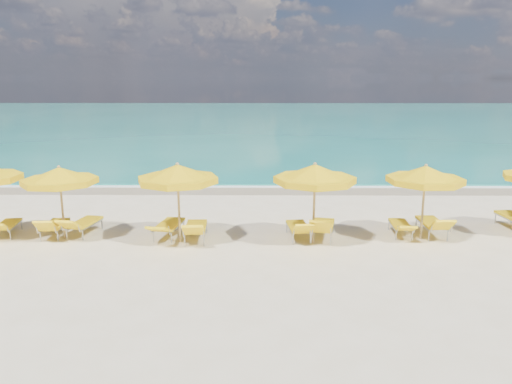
{
  "coord_description": "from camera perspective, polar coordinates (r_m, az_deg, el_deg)",
  "views": [
    {
      "loc": [
        0.13,
        -15.32,
        5.04
      ],
      "look_at": [
        0.0,
        1.5,
        1.2
      ],
      "focal_mm": 35.0,
      "sensor_mm": 36.0,
      "label": 1
    }
  ],
  "objects": [
    {
      "name": "ground_plane",
      "position": [
        16.12,
        -0.04,
        -5.35
      ],
      "size": [
        120.0,
        120.0,
        0.0
      ],
      "primitive_type": "plane",
      "color": "beige"
    },
    {
      "name": "ocean",
      "position": [
        63.52,
        0.34,
        8.31
      ],
      "size": [
        120.0,
        80.0,
        0.3
      ],
      "primitive_type": "cube",
      "color": "#15786B",
      "rests_on": "ground"
    },
    {
      "name": "wet_sand_band",
      "position": [
        23.27,
        0.11,
        0.35
      ],
      "size": [
        120.0,
        2.6,
        0.01
      ],
      "primitive_type": "cube",
      "color": "tan",
      "rests_on": "ground"
    },
    {
      "name": "foam_line",
      "position": [
        24.05,
        0.13,
        0.76
      ],
      "size": [
        120.0,
        1.2,
        0.03
      ],
      "primitive_type": "cube",
      "color": "white",
      "rests_on": "ground"
    },
    {
      "name": "whitecap_near",
      "position": [
        33.28,
        -10.2,
        3.94
      ],
      "size": [
        14.0,
        0.36,
        0.05
      ],
      "primitive_type": "cube",
      "color": "white",
      "rests_on": "ground"
    },
    {
      "name": "whitecap_far",
      "position": [
        40.41,
        11.73,
        5.43
      ],
      "size": [
        18.0,
        0.3,
        0.05
      ],
      "primitive_type": "cube",
      "color": "white",
      "rests_on": "ground"
    },
    {
      "name": "umbrella_1",
      "position": [
        16.82,
        -21.54,
        1.67
      ],
      "size": [
        2.93,
        2.93,
        2.39
      ],
      "rotation": [
        0.0,
        0.0,
        0.29
      ],
      "color": "tan",
      "rests_on": "ground"
    },
    {
      "name": "umbrella_2",
      "position": [
        15.46,
        -8.94,
        1.99
      ],
      "size": [
        2.72,
        2.72,
        2.54
      ],
      "rotation": [
        0.0,
        0.0,
        -0.09
      ],
      "color": "tan",
      "rests_on": "ground"
    },
    {
      "name": "umbrella_3",
      "position": [
        15.27,
        6.74,
        2.0
      ],
      "size": [
        2.67,
        2.67,
        2.56
      ],
      "rotation": [
        0.0,
        0.0,
        -0.06
      ],
      "color": "tan",
      "rests_on": "ground"
    },
    {
      "name": "umbrella_4",
      "position": [
        16.45,
        18.79,
        1.83
      ],
      "size": [
        3.08,
        3.08,
        2.45
      ],
      "rotation": [
        0.0,
        0.0,
        -0.34
      ],
      "color": "tan",
      "rests_on": "ground"
    },
    {
      "name": "lounger_0_right",
      "position": [
        18.33,
        -26.55,
        -3.81
      ],
      "size": [
        0.8,
        1.8,
        0.7
      ],
      "rotation": [
        0.0,
        0.0,
        0.14
      ],
      "color": "#A5A8AD",
      "rests_on": "ground"
    },
    {
      "name": "lounger_1_left",
      "position": [
        17.58,
        -22.01,
        -4.0
      ],
      "size": [
        0.71,
        1.81,
        0.83
      ],
      "rotation": [
        0.0,
        0.0,
        0.07
      ],
      "color": "#A5A8AD",
      "rests_on": "ground"
    },
    {
      "name": "lounger_1_right",
      "position": [
        17.42,
        -19.07,
        -3.88
      ],
      "size": [
        0.97,
        2.0,
        0.82
      ],
      "rotation": [
        0.0,
        0.0,
        -0.18
      ],
      "color": "#A5A8AD",
      "rests_on": "ground"
    },
    {
      "name": "lounger_2_left",
      "position": [
        16.45,
        -9.95,
        -4.31
      ],
      "size": [
        0.96,
        2.12,
        0.73
      ],
      "rotation": [
        0.0,
        0.0,
        -0.15
      ],
      "color": "#A5A8AD",
      "rests_on": "ground"
    },
    {
      "name": "lounger_2_right",
      "position": [
        16.03,
        -6.89,
        -4.64
      ],
      "size": [
        0.75,
        2.02,
        0.86
      ],
      "rotation": [
        0.0,
        0.0,
        0.05
      ],
      "color": "#A5A8AD",
      "rests_on": "ground"
    },
    {
      "name": "lounger_3_left",
      "position": [
        16.12,
        4.87,
        -4.56
      ],
      "size": [
        0.8,
        1.88,
        0.82
      ],
      "rotation": [
        0.0,
        0.0,
        0.11
      ],
      "color": "#A5A8AD",
      "rests_on": "ground"
    },
    {
      "name": "lounger_3_right",
      "position": [
        16.21,
        7.62,
        -4.44
      ],
      "size": [
        1.06,
        2.06,
        0.94
      ],
      "rotation": [
        0.0,
        0.0,
        -0.21
      ],
      "color": "#A5A8AD",
      "rests_on": "ground"
    },
    {
      "name": "lounger_4_left",
      "position": [
        17.07,
        16.19,
        -4.11
      ],
      "size": [
        0.66,
        1.8,
        0.65
      ],
      "rotation": [
        0.0,
        0.0,
        -0.05
      ],
      "color": "#A5A8AD",
      "rests_on": "ground"
    },
    {
      "name": "lounger_4_right",
      "position": [
        17.38,
        19.46,
        -3.92
      ],
      "size": [
        0.69,
        1.99,
        0.87
      ],
      "rotation": [
        0.0,
        0.0,
        0.0
      ],
      "color": "#A5A8AD",
      "rests_on": "ground"
    }
  ]
}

